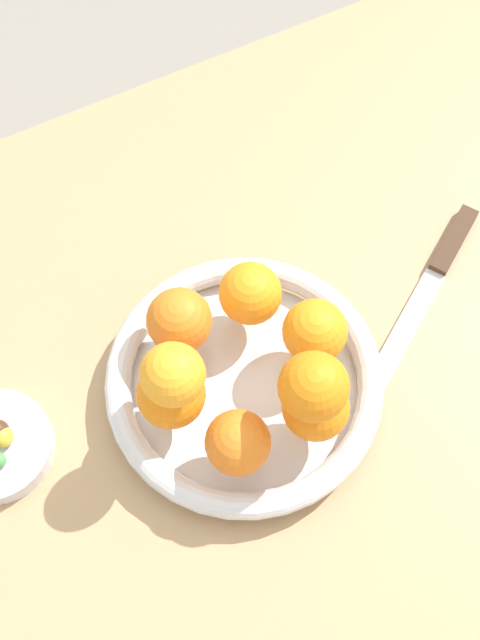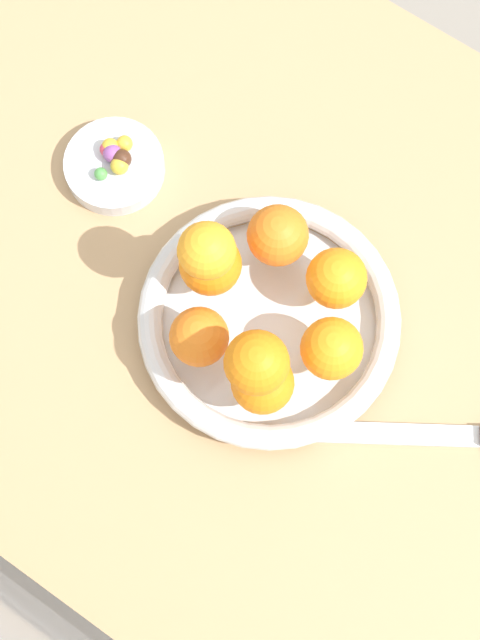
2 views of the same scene
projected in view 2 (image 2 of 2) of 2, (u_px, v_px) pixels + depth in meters
ground_plane at (277, 433)px, 1.75m from camera, size 6.00×6.00×0.00m
dining_table at (297, 336)px, 1.13m from camera, size 1.10×0.76×0.74m
fruit_bowl at (269, 320)px, 1.02m from camera, size 0.27×0.27×0.04m
candy_dish at (115, 166)px, 1.08m from camera, size 0.11×0.11×0.02m
orange_0 at (336, 278)px, 0.98m from camera, size 0.06×0.06×0.06m
orange_1 at (278, 235)px, 0.99m from camera, size 0.06×0.06×0.06m
orange_2 at (210, 264)px, 0.98m from camera, size 0.06×0.06×0.06m
orange_3 at (199, 337)px, 0.96m from camera, size 0.06×0.06×0.06m
orange_4 at (263, 383)px, 0.95m from camera, size 0.06×0.06×0.06m
orange_5 at (332, 349)px, 0.96m from camera, size 0.06×0.06×0.06m
orange_6 at (207, 250)px, 0.92m from camera, size 0.06×0.06×0.06m
orange_7 at (257, 363)px, 0.89m from camera, size 0.06×0.06×0.06m
candy_ball_0 at (112, 153)px, 1.06m from camera, size 0.02×0.02×0.02m
candy_ball_1 at (119, 166)px, 1.06m from camera, size 0.02×0.02×0.02m
candy_ball_2 at (107, 149)px, 1.07m from camera, size 0.02×0.02×0.02m
candy_ball_3 at (102, 173)px, 1.06m from camera, size 0.01×0.01×0.01m
candy_ball_4 at (122, 159)px, 1.06m from camera, size 0.02×0.02×0.02m
candy_ball_5 at (110, 147)px, 1.07m from camera, size 0.02×0.02×0.02m
candy_ball_6 at (125, 144)px, 1.07m from camera, size 0.02×0.02×0.02m
knife at (464, 436)px, 1.00m from camera, size 0.23×0.16×0.01m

